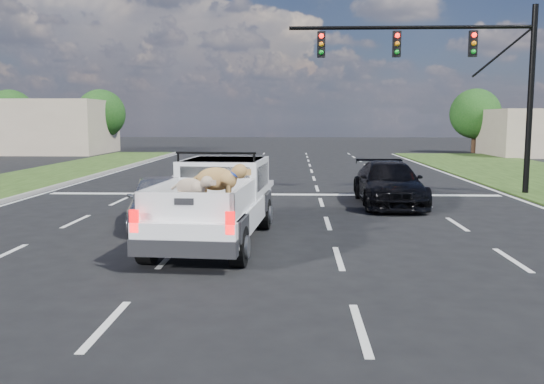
# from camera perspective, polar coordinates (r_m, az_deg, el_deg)

# --- Properties ---
(ground) EXTENTS (160.00, 160.00, 0.00)m
(ground) POSITION_cam_1_polar(r_m,az_deg,el_deg) (11.92, -1.87, -6.51)
(ground) COLOR black
(ground) RESTS_ON ground
(road_markings) EXTENTS (17.75, 60.00, 0.01)m
(road_markings) POSITION_cam_1_polar(r_m,az_deg,el_deg) (18.35, -0.37, -1.63)
(road_markings) COLOR silver
(road_markings) RESTS_ON ground
(traffic_signal) EXTENTS (9.11, 0.31, 7.00)m
(traffic_signal) POSITION_cam_1_polar(r_m,az_deg,el_deg) (23.02, 18.70, 11.57)
(traffic_signal) COLOR black
(traffic_signal) RESTS_ON ground
(building_left) EXTENTS (10.00, 8.00, 4.40)m
(building_left) POSITION_cam_1_polar(r_m,az_deg,el_deg) (51.92, -21.48, 6.03)
(building_left) COLOR tan
(building_left) RESTS_ON ground
(tree_far_b) EXTENTS (4.20, 4.20, 5.40)m
(tree_far_b) POSITION_cam_1_polar(r_m,az_deg,el_deg) (55.43, -24.51, 7.05)
(tree_far_b) COLOR #332114
(tree_far_b) RESTS_ON ground
(tree_far_c) EXTENTS (4.20, 4.20, 5.40)m
(tree_far_c) POSITION_cam_1_polar(r_m,az_deg,el_deg) (52.34, -16.60, 7.42)
(tree_far_c) COLOR #332114
(tree_far_c) RESTS_ON ground
(tree_far_d) EXTENTS (4.20, 4.20, 5.40)m
(tree_far_d) POSITION_cam_1_polar(r_m,az_deg,el_deg) (51.81, 19.49, 7.32)
(tree_far_d) COLOR #332114
(tree_far_d) RESTS_ON ground
(pickup_truck) EXTENTS (2.44, 5.70, 2.09)m
(pickup_truck) POSITION_cam_1_polar(r_m,az_deg,el_deg) (13.35, -5.51, -0.82)
(pickup_truck) COLOR black
(pickup_truck) RESTS_ON ground
(silver_sedan) EXTENTS (2.45, 4.26, 1.36)m
(silver_sedan) POSITION_cam_1_polar(r_m,az_deg,el_deg) (15.67, -11.11, -0.79)
(silver_sedan) COLOR #B4B6BC
(silver_sedan) RESTS_ON ground
(black_coupe) EXTENTS (2.02, 4.91, 1.42)m
(black_coupe) POSITION_cam_1_polar(r_m,az_deg,el_deg) (19.44, 11.49, 0.82)
(black_coupe) COLOR black
(black_coupe) RESTS_ON ground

